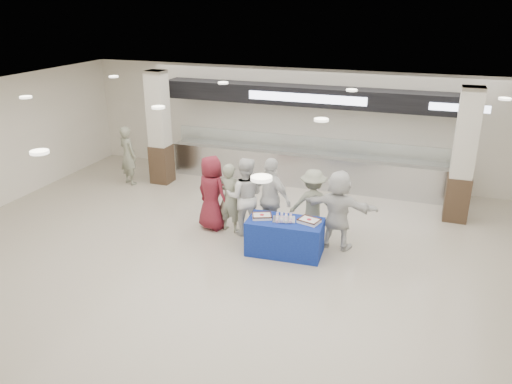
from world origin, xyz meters
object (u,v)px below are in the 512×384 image
at_px(soldier_b, 313,204).
at_px(cupcake_tray, 284,218).
at_px(sheet_cake_right, 309,221).
at_px(chef_short, 271,199).
at_px(soldier_bg, 128,155).
at_px(soldier_a, 230,198).
at_px(civilian_white, 338,210).
at_px(chef_tall, 245,196).
at_px(sheet_cake_left, 262,216).
at_px(display_table, 285,237).
at_px(civilian_maroon, 212,193).

bearing_deg(soldier_b, cupcake_tray, 51.03).
bearing_deg(cupcake_tray, sheet_cake_right, 4.06).
height_order(chef_short, soldier_bg, chef_short).
distance_m(soldier_a, civilian_white, 2.46).
distance_m(sheet_cake_right, soldier_b, 0.91).
distance_m(soldier_b, soldier_bg, 6.00).
xyz_separation_m(sheet_cake_right, civilian_white, (0.48, 0.57, 0.07)).
distance_m(chef_tall, soldier_bg, 4.74).
xyz_separation_m(sheet_cake_left, civilian_white, (1.46, 0.67, 0.07)).
bearing_deg(soldier_b, sheet_cake_left, 33.02).
xyz_separation_m(sheet_cake_left, sheet_cake_right, (0.98, 0.10, 0.00)).
bearing_deg(cupcake_tray, chef_short, 127.94).
relative_size(sheet_cake_right, chef_short, 0.26).
height_order(soldier_a, soldier_bg, soldier_bg).
bearing_deg(soldier_b, chef_short, 3.85).
height_order(cupcake_tray, soldier_a, soldier_a).
bearing_deg(civilian_white, display_table, 37.61).
bearing_deg(civilian_maroon, display_table, -177.11).
distance_m(chef_tall, chef_short, 0.61).
bearing_deg(soldier_a, display_table, 165.09).
height_order(display_table, soldier_a, soldier_a).
xyz_separation_m(civilian_maroon, soldier_bg, (-3.49, 1.97, -0.03)).
bearing_deg(soldier_bg, chef_tall, 179.23).
relative_size(civilian_maroon, soldier_bg, 1.04).
xyz_separation_m(cupcake_tray, civilian_maroon, (-1.90, 0.61, 0.09)).
relative_size(chef_tall, chef_short, 0.97).
xyz_separation_m(sheet_cake_left, chef_short, (-0.02, 0.67, 0.13)).
xyz_separation_m(sheet_cake_left, cupcake_tray, (0.46, 0.06, -0.01)).
distance_m(sheet_cake_right, chef_tall, 1.71).
relative_size(sheet_cake_left, cupcake_tray, 0.91).
relative_size(soldier_a, chef_short, 0.88).
height_order(soldier_b, civilian_white, civilian_white).
bearing_deg(chef_tall, sheet_cake_right, 144.36).
distance_m(display_table, sheet_cake_right, 0.65).
height_order(display_table, civilian_white, civilian_white).
xyz_separation_m(sheet_cake_right, soldier_bg, (-5.92, 2.55, 0.05)).
xyz_separation_m(soldier_b, civilian_white, (0.62, -0.33, 0.08)).
bearing_deg(cupcake_tray, civilian_white, 31.35).
bearing_deg(sheet_cake_right, display_table, -172.38).
relative_size(sheet_cake_right, cupcake_tray, 0.90).
relative_size(sheet_cake_left, soldier_b, 0.31).
bearing_deg(sheet_cake_left, chef_short, 91.64).
distance_m(display_table, chef_tall, 1.39).
bearing_deg(civilian_maroon, cupcake_tray, -176.68).
bearing_deg(soldier_a, civilian_white, -171.67).
distance_m(sheet_cake_right, chef_short, 1.16).
relative_size(display_table, sheet_cake_right, 3.22).
xyz_separation_m(display_table, chef_short, (-0.52, 0.64, 0.55)).
height_order(display_table, chef_short, chef_short).
xyz_separation_m(sheet_cake_right, chef_short, (-1.00, 0.58, 0.13)).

